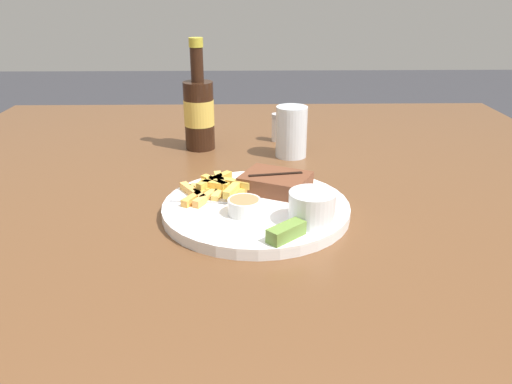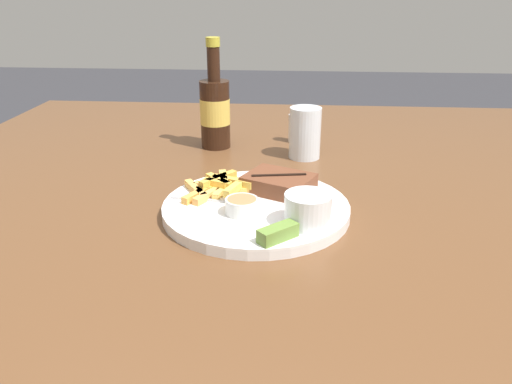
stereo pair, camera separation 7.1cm
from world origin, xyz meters
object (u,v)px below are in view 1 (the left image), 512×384
(steak_portion, at_px, (275,182))
(pickle_spear, at_px, (286,232))
(salt_shaker, at_px, (278,127))
(coleslaw_cup, at_px, (312,205))
(fork_utensil, at_px, (207,201))
(drinking_glass, at_px, (291,132))
(dipping_sauce_cup, at_px, (244,206))
(beer_bottle, at_px, (199,111))
(dinner_plate, at_px, (256,209))

(steak_portion, distance_m, pickle_spear, 0.18)
(steak_portion, xyz_separation_m, salt_shaker, (0.02, 0.34, 0.00))
(steak_portion, height_order, coleslaw_cup, coleslaw_cup)
(fork_utensil, height_order, drinking_glass, drinking_glass)
(dipping_sauce_cup, bearing_deg, coleslaw_cup, -16.53)
(coleslaw_cup, relative_size, dipping_sauce_cup, 1.36)
(pickle_spear, relative_size, drinking_glass, 0.55)
(coleslaw_cup, height_order, fork_utensil, coleslaw_cup)
(beer_bottle, xyz_separation_m, salt_shaker, (0.18, 0.05, -0.05))
(steak_portion, xyz_separation_m, dipping_sauce_cup, (-0.05, -0.10, -0.00))
(drinking_glass, xyz_separation_m, salt_shaker, (-0.02, 0.11, -0.02))
(fork_utensil, distance_m, salt_shaker, 0.42)
(dinner_plate, height_order, fork_utensil, fork_utensil)
(salt_shaker, bearing_deg, steak_portion, -94.12)
(dinner_plate, relative_size, pickle_spear, 5.11)
(dipping_sauce_cup, xyz_separation_m, salt_shaker, (0.08, 0.44, 0.00))
(drinking_glass, bearing_deg, dinner_plate, -105.66)
(pickle_spear, xyz_separation_m, drinking_glass, (0.04, 0.41, 0.03))
(dinner_plate, bearing_deg, salt_shaker, 81.59)
(dipping_sauce_cup, xyz_separation_m, fork_utensil, (-0.06, 0.05, -0.01))
(dinner_plate, height_order, drinking_glass, drinking_glass)
(fork_utensil, bearing_deg, dinner_plate, 0.00)
(dinner_plate, distance_m, coleslaw_cup, 0.11)
(dinner_plate, height_order, steak_portion, steak_portion)
(steak_portion, bearing_deg, dipping_sauce_cup, -119.09)
(pickle_spear, xyz_separation_m, fork_utensil, (-0.12, 0.13, -0.01))
(coleslaw_cup, relative_size, drinking_glass, 0.64)
(steak_portion, bearing_deg, fork_utensil, -156.47)
(coleslaw_cup, xyz_separation_m, fork_utensil, (-0.16, 0.08, -0.02))
(beer_bottle, bearing_deg, salt_shaker, 16.18)
(dipping_sauce_cup, height_order, salt_shaker, salt_shaker)
(coleslaw_cup, bearing_deg, beer_bottle, 115.46)
(coleslaw_cup, distance_m, salt_shaker, 0.47)
(steak_portion, relative_size, coleslaw_cup, 1.93)
(drinking_glass, bearing_deg, steak_portion, -101.35)
(beer_bottle, distance_m, drinking_glass, 0.21)
(coleslaw_cup, bearing_deg, dipping_sauce_cup, 163.47)
(dipping_sauce_cup, height_order, pickle_spear, dipping_sauce_cup)
(steak_portion, xyz_separation_m, drinking_glass, (0.05, 0.23, 0.02))
(fork_utensil, bearing_deg, coleslaw_cup, -19.96)
(dipping_sauce_cup, relative_size, salt_shaker, 0.78)
(steak_portion, relative_size, pickle_spear, 2.28)
(fork_utensil, distance_m, beer_bottle, 0.35)
(dinner_plate, distance_m, dipping_sauce_cup, 0.05)
(steak_portion, bearing_deg, drinking_glass, 78.65)
(steak_portion, relative_size, salt_shaker, 2.06)
(steak_portion, relative_size, drinking_glass, 1.24)
(coleslaw_cup, xyz_separation_m, drinking_glass, (0.00, 0.36, 0.01))
(dipping_sauce_cup, distance_m, salt_shaker, 0.45)
(steak_portion, bearing_deg, coleslaw_cup, -69.70)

